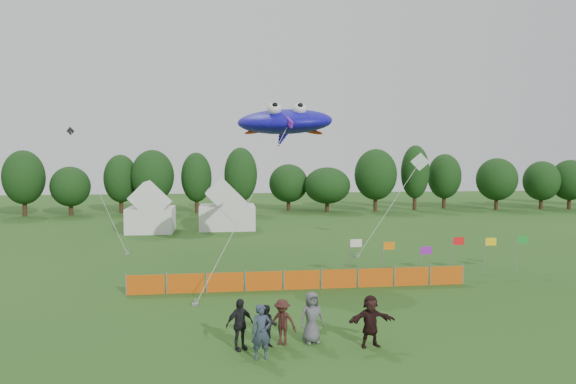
{
  "coord_description": "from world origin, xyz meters",
  "views": [
    {
      "loc": [
        -3.26,
        -19.33,
        6.93
      ],
      "look_at": [
        0.0,
        6.0,
        5.2
      ],
      "focal_mm": 32.0,
      "sensor_mm": 36.0,
      "label": 1
    }
  ],
  "objects": [
    {
      "name": "spectator_e",
      "position": [
        0.02,
        -0.81,
        0.96
      ],
      "size": [
        1.06,
        0.82,
        1.92
      ],
      "primitive_type": "imported",
      "rotation": [
        0.0,
        0.0,
        0.24
      ],
      "color": "#505055",
      "rests_on": "ground"
    },
    {
      "name": "spectator_c",
      "position": [
        -1.1,
        -0.88,
        0.85
      ],
      "size": [
        1.27,
        1.07,
        1.7
      ],
      "primitive_type": "imported",
      "rotation": [
        0.0,
        0.0,
        -0.47
      ],
      "color": "#381A16",
      "rests_on": "ground"
    },
    {
      "name": "treeline",
      "position": [
        1.61,
        44.93,
        4.18
      ],
      "size": [
        104.57,
        8.78,
        8.36
      ],
      "color": "#382314",
      "rests_on": "ground"
    },
    {
      "name": "tent_right",
      "position": [
        -2.81,
        30.36,
        1.9
      ],
      "size": [
        5.34,
        4.27,
        3.77
      ],
      "color": "silver",
      "rests_on": "ground"
    },
    {
      "name": "ground",
      "position": [
        0.0,
        0.0,
        0.0
      ],
      "size": [
        160.0,
        160.0,
        0.0
      ],
      "primitive_type": "plane",
      "color": "#234C16",
      "rests_on": "ground"
    },
    {
      "name": "small_kite_dark",
      "position": [
        -13.11,
        22.27,
        4.81
      ],
      "size": [
        6.44,
        8.39,
        9.51
      ],
      "color": "black",
      "rests_on": "ground"
    },
    {
      "name": "spectator_f",
      "position": [
        2.09,
        -1.48,
        0.95
      ],
      "size": [
        1.8,
        0.7,
        1.9
      ],
      "primitive_type": "imported",
      "rotation": [
        0.0,
        0.0,
        0.08
      ],
      "color": "black",
      "rests_on": "ground"
    },
    {
      "name": "flag_row",
      "position": [
        9.22,
        8.85,
        1.45
      ],
      "size": [
        10.73,
        0.67,
        2.29
      ],
      "color": "gray",
      "rests_on": "ground"
    },
    {
      "name": "spectator_a",
      "position": [
        -1.97,
        -2.15,
        0.95
      ],
      "size": [
        0.72,
        0.5,
        1.9
      ],
      "primitive_type": "imported",
      "rotation": [
        0.0,
        0.0,
        0.06
      ],
      "color": "#2B3748",
      "rests_on": "ground"
    },
    {
      "name": "barrier_fence",
      "position": [
        0.84,
        6.9,
        0.5
      ],
      "size": [
        17.9,
        0.06,
        1.0
      ],
      "color": "#CE500B",
      "rests_on": "ground"
    },
    {
      "name": "spectator_d",
      "position": [
        -2.68,
        -1.18,
        0.93
      ],
      "size": [
        1.18,
        0.9,
        1.86
      ],
      "primitive_type": "imported",
      "rotation": [
        0.0,
        0.0,
        0.47
      ],
      "color": "black",
      "rests_on": "ground"
    },
    {
      "name": "spectator_b",
      "position": [
        -1.68,
        -1.06,
        0.78
      ],
      "size": [
        0.81,
        0.66,
        1.56
      ],
      "primitive_type": "imported",
      "rotation": [
        0.0,
        0.0,
        -0.09
      ],
      "color": "black",
      "rests_on": "ground"
    },
    {
      "name": "tent_left",
      "position": [
        -9.86,
        29.29,
        1.89
      ],
      "size": [
        4.24,
        4.24,
        3.74
      ],
      "color": "white",
      "rests_on": "ground"
    },
    {
      "name": "stingray_kite",
      "position": [
        0.6,
        12.51,
        9.09
      ],
      "size": [
        8.91,
        15.5,
        10.19
      ],
      "color": "#160EC8",
      "rests_on": "ground"
    },
    {
      "name": "small_kite_white",
      "position": [
        10.39,
        17.37,
        5.1
      ],
      "size": [
        6.52,
        3.41,
        7.29
      ],
      "color": "white",
      "rests_on": "ground"
    }
  ]
}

